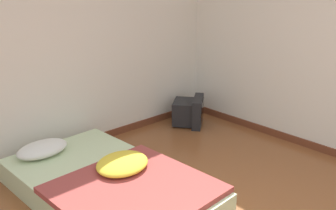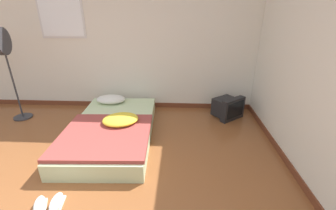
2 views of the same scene
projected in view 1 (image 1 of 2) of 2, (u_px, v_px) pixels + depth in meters
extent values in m
cube|color=silver|center=(21.00, 44.00, 3.78)|extent=(7.50, 0.06, 2.60)
cube|color=brown|center=(37.00, 157.00, 4.16)|extent=(7.50, 0.02, 0.09)
cube|color=beige|center=(107.00, 187.00, 3.42)|extent=(1.25, 2.08, 0.23)
ellipsoid|color=silver|center=(42.00, 149.00, 3.76)|extent=(0.53, 0.36, 0.14)
cube|color=#993D38|center=(134.00, 189.00, 3.12)|extent=(1.24, 1.23, 0.05)
ellipsoid|color=yellow|center=(122.00, 163.00, 3.42)|extent=(0.64, 0.60, 0.11)
cube|color=black|center=(184.00, 112.00, 5.17)|extent=(0.49, 0.46, 0.31)
cube|color=black|center=(198.00, 111.00, 5.14)|extent=(0.46, 0.39, 0.39)
cube|color=black|center=(202.00, 111.00, 5.12)|extent=(0.32, 0.25, 0.28)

